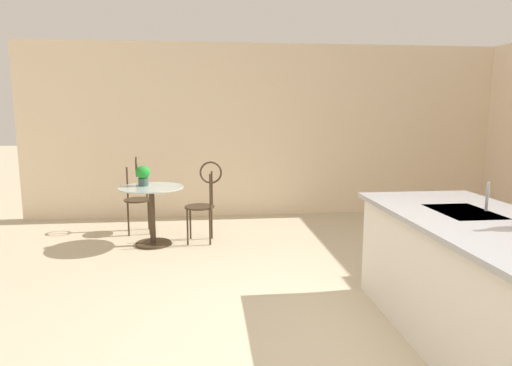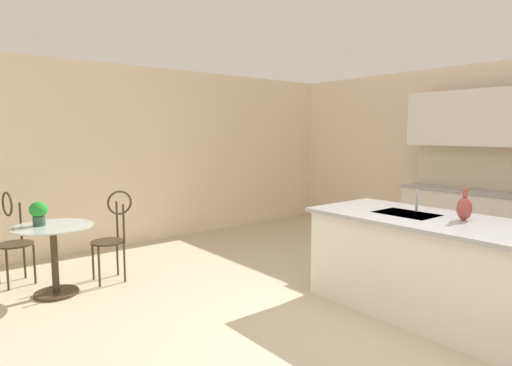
# 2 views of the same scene
# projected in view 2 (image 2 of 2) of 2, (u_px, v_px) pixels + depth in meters

# --- Properties ---
(ground_plane) EXTENTS (40.00, 40.00, 0.00)m
(ground_plane) POSITION_uv_depth(u_px,v_px,m) (372.00, 340.00, 3.51)
(ground_plane) COLOR beige
(wall_left_window) EXTENTS (0.12, 7.80, 2.70)m
(wall_left_window) POSITION_uv_depth(u_px,v_px,m) (146.00, 155.00, 6.64)
(wall_left_window) COLOR beige
(wall_left_window) RESTS_ON ground
(kitchen_island) EXTENTS (2.80, 1.06, 0.92)m
(kitchen_island) POSITION_uv_depth(u_px,v_px,m) (460.00, 273.00, 3.75)
(kitchen_island) COLOR white
(kitchen_island) RESTS_ON ground
(back_counter_run) EXTENTS (2.44, 0.64, 1.52)m
(back_counter_run) POSITION_uv_depth(u_px,v_px,m) (492.00, 222.00, 5.76)
(back_counter_run) COLOR white
(back_counter_run) RESTS_ON ground
(upper_cabinet_run) EXTENTS (2.40, 0.36, 0.76)m
(upper_cabinet_run) POSITION_uv_depth(u_px,v_px,m) (498.00, 117.00, 5.58)
(upper_cabinet_run) COLOR white
(upper_cabinet_run) RESTS_ON back_counter_run
(bistro_table) EXTENTS (0.80, 0.80, 0.74)m
(bistro_table) POSITION_uv_depth(u_px,v_px,m) (54.00, 253.00, 4.45)
(bistro_table) COLOR #3D2D1E
(bistro_table) RESTS_ON ground
(chair_near_window) EXTENTS (0.51, 0.44, 1.04)m
(chair_near_window) POSITION_uv_depth(u_px,v_px,m) (12.00, 234.00, 4.78)
(chair_near_window) COLOR #3D2D1E
(chair_near_window) RESTS_ON ground
(chair_by_island) EXTENTS (0.41, 0.50, 1.04)m
(chair_by_island) POSITION_uv_depth(u_px,v_px,m) (113.00, 232.00, 4.88)
(chair_by_island) COLOR #3D2D1E
(chair_by_island) RESTS_ON ground
(sink_faucet) EXTENTS (0.02, 0.02, 0.22)m
(sink_faucet) POSITION_uv_depth(u_px,v_px,m) (417.00, 200.00, 4.22)
(sink_faucet) COLOR #B2B5BA
(sink_faucet) RESTS_ON kitchen_island
(potted_plant_on_table) EXTENTS (0.18, 0.18, 0.25)m
(potted_plant_on_table) POSITION_uv_depth(u_px,v_px,m) (39.00, 212.00, 4.40)
(potted_plant_on_table) COLOR #385147
(potted_plant_on_table) RESTS_ON bistro_table
(vase_on_counter) EXTENTS (0.13, 0.13, 0.29)m
(vase_on_counter) POSITION_uv_depth(u_px,v_px,m) (464.00, 208.00, 3.80)
(vase_on_counter) COLOR #993D38
(vase_on_counter) RESTS_ON kitchen_island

